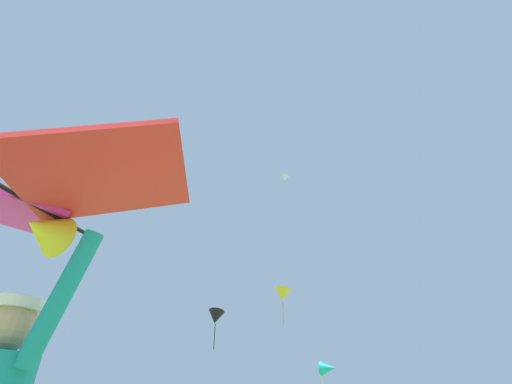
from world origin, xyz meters
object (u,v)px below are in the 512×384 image
at_px(held_stunt_kite, 41,201).
at_px(distant_kite_yellow_low_right, 283,295).
at_px(distant_kite_black_overhead_distant, 216,317).
at_px(distant_kite_white_mid_right, 285,178).
at_px(marker_flag, 328,377).

xyz_separation_m(held_stunt_kite, distant_kite_yellow_low_right, (-8.73, 22.45, 6.25)).
bearing_deg(distant_kite_black_overhead_distant, held_stunt_kite, -58.83).
relative_size(held_stunt_kite, distant_kite_white_mid_right, 1.00).
distance_m(held_stunt_kite, distant_kite_white_mid_right, 34.32).
relative_size(distant_kite_white_mid_right, marker_flag, 0.96).
relative_size(distant_kite_black_overhead_distant, distant_kite_white_mid_right, 0.91).
relative_size(distant_kite_yellow_low_right, marker_flag, 1.39).
bearing_deg(distant_kite_black_overhead_distant, distant_kite_white_mid_right, 99.86).
xyz_separation_m(distant_kite_yellow_low_right, distant_kite_white_mid_right, (-1.04, 4.03, 13.27)).
relative_size(held_stunt_kite, marker_flag, 0.96).
height_order(held_stunt_kite, distant_kite_black_overhead_distant, distant_kite_black_overhead_distant).
distance_m(distant_kite_white_mid_right, marker_flag, 30.21).
xyz_separation_m(held_stunt_kite, distant_kite_white_mid_right, (-9.78, 26.49, 19.52)).
bearing_deg(distant_kite_white_mid_right, marker_flag, -65.61).
distance_m(held_stunt_kite, distant_kite_yellow_low_right, 24.89).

